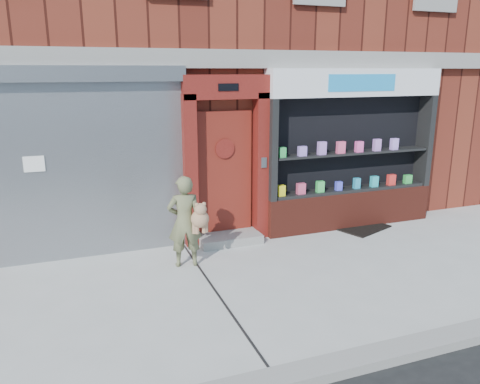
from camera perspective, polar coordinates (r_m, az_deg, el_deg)
ground at (r=7.21m, az=8.96°, el=-9.88°), size 80.00×80.00×0.00m
curb at (r=5.64m, az=20.13°, el=-17.44°), size 60.00×0.30×0.12m
building at (r=12.18m, az=-4.85°, el=19.46°), size 12.00×8.16×8.00m
shutter_bay at (r=7.73m, az=-17.97°, el=4.60°), size 3.10×0.30×3.04m
red_door_bay at (r=8.11m, az=-1.71°, el=3.88°), size 1.52×0.58×2.90m
pharmacy_bay at (r=9.18m, az=13.38°, el=4.22°), size 3.50×0.41×3.00m
woman at (r=7.22m, az=-6.57°, el=-3.54°), size 0.63×0.47×1.44m
doormat at (r=9.40m, az=14.68°, el=-4.19°), size 1.16×1.00×0.02m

